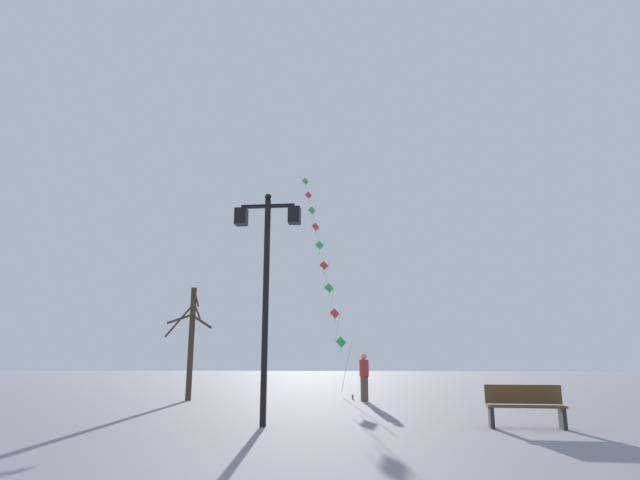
# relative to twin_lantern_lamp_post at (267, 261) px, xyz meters

# --- Properties ---
(ground_plane) EXTENTS (160.00, 160.00, 0.00)m
(ground_plane) POSITION_rel_twin_lantern_lamp_post_xyz_m (1.55, 10.98, -3.67)
(ground_plane) COLOR gray
(twin_lantern_lamp_post) EXTENTS (1.57, 0.28, 5.32)m
(twin_lantern_lamp_post) POSITION_rel_twin_lantern_lamp_post_xyz_m (0.00, 0.00, 0.00)
(twin_lantern_lamp_post) COLOR black
(twin_lantern_lamp_post) RESTS_ON ground_plane
(kite_train) EXTENTS (3.55, 10.98, 13.12)m
(kite_train) POSITION_rel_twin_lantern_lamp_post_xyz_m (-0.16, 15.06, 3.31)
(kite_train) COLOR brown
(kite_train) RESTS_ON ground_plane
(kite_flyer) EXTENTS (0.34, 0.63, 1.71)m
(kite_flyer) POSITION_rel_twin_lantern_lamp_post_xyz_m (2.08, 8.13, -2.76)
(kite_flyer) COLOR brown
(kite_flyer) RESTS_ON ground_plane
(bare_tree) EXTENTS (2.00, 1.59, 4.23)m
(bare_tree) POSITION_rel_twin_lantern_lamp_post_xyz_m (-4.47, 7.88, -1.39)
(bare_tree) COLOR #423323
(bare_tree) RESTS_ON ground_plane
(park_bench) EXTENTS (1.63, 0.55, 0.89)m
(park_bench) POSITION_rel_twin_lantern_lamp_post_xyz_m (5.64, 0.30, -3.22)
(park_bench) COLOR brown
(park_bench) RESTS_ON ground_plane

